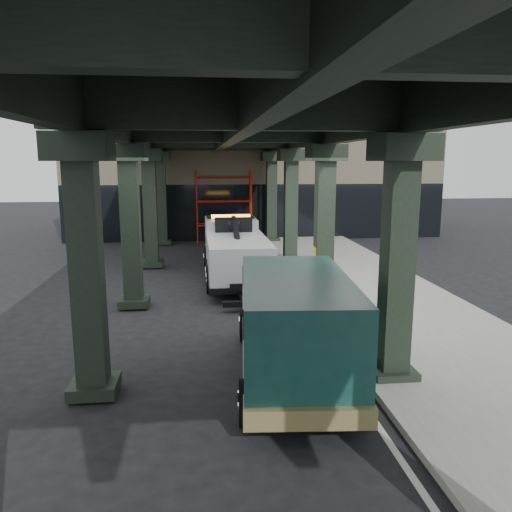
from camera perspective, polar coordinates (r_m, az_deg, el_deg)
ground at (r=14.15m, az=-0.84°, el=-7.75°), size 90.00×90.00×0.00m
sidewalk at (r=16.98m, az=13.84°, el=-4.62°), size 5.00×40.00×0.15m
lane_stripe at (r=16.27m, az=4.48°, el=-5.27°), size 0.12×38.00×0.01m
viaduct at (r=15.41m, az=-3.16°, el=14.36°), size 7.40×32.00×6.40m
building at (r=33.52m, az=-0.69°, el=9.94°), size 22.00×10.00×8.00m
scaffolding at (r=28.13m, az=-3.69°, el=5.90°), size 3.08×0.88×4.00m
tow_truck at (r=19.16m, az=-2.51°, el=0.86°), size 2.36×7.53×2.45m
towed_van at (r=10.33m, az=4.33°, el=-7.72°), size 2.64×5.77×2.28m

